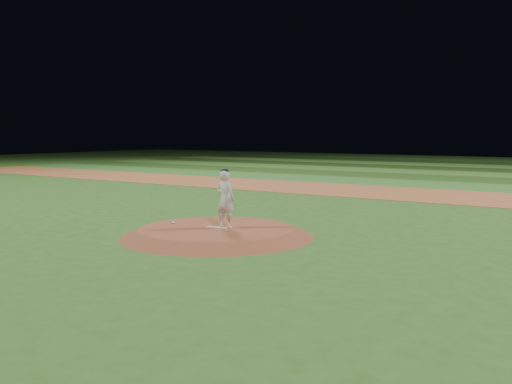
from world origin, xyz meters
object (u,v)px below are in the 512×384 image
pitching_rubber (217,228)px  rosin_bag (173,223)px  pitchers_mound (217,232)px  pitcher_on_mound (225,199)px

pitching_rubber → rosin_bag: 1.56m
pitchers_mound → pitching_rubber: size_ratio=9.00×
pitchers_mound → rosin_bag: 1.53m
rosin_bag → pitching_rubber: bearing=3.6°
pitchers_mound → pitching_rubber: (0.04, -0.06, 0.14)m
pitching_rubber → pitcher_on_mound: (0.15, 0.21, 0.82)m
pitchers_mound → pitcher_on_mound: size_ratio=3.25×
pitchers_mound → pitcher_on_mound: 0.99m
pitchers_mound → pitching_rubber: bearing=-54.1°
pitching_rubber → pitcher_on_mound: bearing=46.1°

